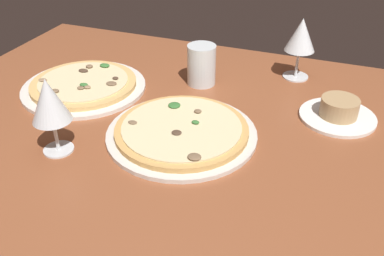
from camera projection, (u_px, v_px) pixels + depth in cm
name	position (u px, v px, depth cm)	size (l,w,h in cm)	color
dining_table	(202.00, 151.00, 95.01)	(150.00, 110.00, 4.00)	brown
pizza_main	(182.00, 131.00, 95.76)	(33.68, 33.68, 3.29)	silver
pizza_side	(84.00, 85.00, 114.81)	(32.78, 32.78, 3.38)	silver
ramekin_on_saucer	(338.00, 111.00, 101.76)	(17.98, 17.98, 5.20)	white
wine_glass_far	(49.00, 102.00, 85.41)	(8.07, 8.07, 16.87)	silver
wine_glass_near	(301.00, 36.00, 115.11)	(8.20, 8.20, 17.01)	silver
water_glass	(201.00, 67.00, 115.76)	(7.73, 7.73, 10.91)	silver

